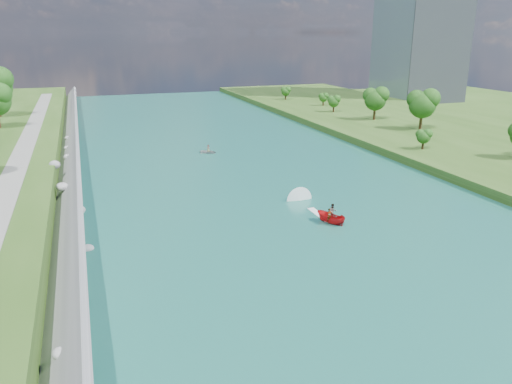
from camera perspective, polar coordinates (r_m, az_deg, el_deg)
name	(u,v)px	position (r m, az deg, el deg)	size (l,w,h in m)	color
ground	(315,234)	(56.03, 6.79, -4.80)	(260.00, 260.00, 0.00)	#2D5119
river_water	(256,184)	(73.41, -0.02, 0.87)	(55.00, 240.00, 0.10)	#17594A
riprap_bank	(68,192)	(68.73, -20.68, 0.03)	(4.99, 236.00, 4.32)	slate
riverside_path	(10,183)	(69.26, -26.31, 0.96)	(3.00, 200.00, 0.10)	gray
office_tower	(423,4)	(176.69, 18.56, 19.70)	(22.00, 22.00, 60.00)	gray
trees_east	(506,134)	(89.64, 26.70, 5.95)	(18.30, 144.36, 10.11)	#244512
motorboat	(324,213)	(60.45, 7.76, -2.38)	(3.60, 18.77, 2.16)	red
raft	(208,151)	(92.92, -5.47, 4.67)	(3.94, 3.83, 1.52)	#93979B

